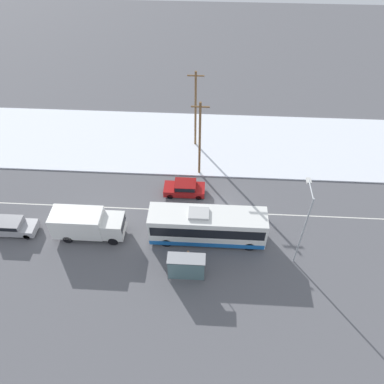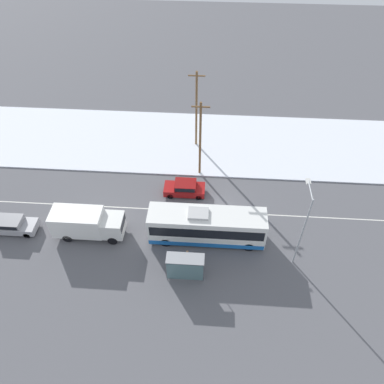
{
  "view_description": "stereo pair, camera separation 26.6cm",
  "coord_description": "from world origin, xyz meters",
  "views": [
    {
      "loc": [
        -1.21,
        -25.0,
        27.97
      ],
      "look_at": [
        -2.71,
        1.29,
        1.4
      ],
      "focal_mm": 35.0,
      "sensor_mm": 36.0,
      "label": 1
    },
    {
      "loc": [
        -0.95,
        -24.98,
        27.97
      ],
      "look_at": [
        -2.71,
        1.29,
        1.4
      ],
      "focal_mm": 35.0,
      "sensor_mm": 36.0,
      "label": 2
    }
  ],
  "objects": [
    {
      "name": "city_bus",
      "position": [
        -1.06,
        -3.28,
        1.71
      ],
      "size": [
        10.55,
        2.57,
        3.5
      ],
      "color": "white",
      "rests_on": "ground_plane"
    },
    {
      "name": "box_truck",
      "position": [
        -12.13,
        -3.51,
        1.58
      ],
      "size": [
        6.56,
        2.3,
        2.84
      ],
      "color": "silver",
      "rests_on": "ground_plane"
    },
    {
      "name": "streetlamp",
      "position": [
        6.71,
        -5.01,
        5.02
      ],
      "size": [
        0.36,
        2.52,
        8.04
      ],
      "color": "#9EA3A8",
      "rests_on": "ground_plane"
    },
    {
      "name": "utility_pole_roadside",
      "position": [
        -2.17,
        5.7,
        4.68
      ],
      "size": [
        1.8,
        0.24,
        8.99
      ],
      "color": "brown",
      "rests_on": "ground_plane"
    },
    {
      "name": "sedan_car",
      "position": [
        -3.52,
        2.41,
        0.84
      ],
      "size": [
        4.22,
        1.8,
        1.55
      ],
      "rotation": [
        0.0,
        0.0,
        3.14
      ],
      "color": "maroon",
      "rests_on": "ground_plane"
    },
    {
      "name": "ground_plane",
      "position": [
        0.0,
        0.0,
        0.0
      ],
      "size": [
        120.0,
        120.0,
        0.0
      ],
      "primitive_type": "plane",
      "color": "#56565B"
    },
    {
      "name": "lane_marking_center",
      "position": [
        0.0,
        0.0,
        0.0
      ],
      "size": [
        60.0,
        0.12,
        0.0
      ],
      "color": "silver",
      "rests_on": "ground_plane"
    },
    {
      "name": "utility_pole_snowlot",
      "position": [
        -2.86,
        10.76,
        4.93
      ],
      "size": [
        1.8,
        0.24,
        9.47
      ],
      "color": "brown",
      "rests_on": "ground_plane"
    },
    {
      "name": "bus_shelter",
      "position": [
        -2.69,
        -7.63,
        1.68
      ],
      "size": [
        3.17,
        1.2,
        2.4
      ],
      "color": "gray",
      "rests_on": "ground_plane"
    },
    {
      "name": "parked_car_near_truck",
      "position": [
        -19.5,
        -3.56,
        0.81
      ],
      "size": [
        4.69,
        1.8,
        1.49
      ],
      "color": "#9E9EA3",
      "rests_on": "ground_plane"
    },
    {
      "name": "snow_lot",
      "position": [
        0.0,
        11.15,
        0.06
      ],
      "size": [
        80.0,
        11.98,
        0.12
      ],
      "color": "silver",
      "rests_on": "ground_plane"
    },
    {
      "name": "pedestrian_at_stop",
      "position": [
        -2.63,
        -6.06,
        0.97
      ],
      "size": [
        0.57,
        0.25,
        1.58
      ],
      "color": "#23232D",
      "rests_on": "ground_plane"
    }
  ]
}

